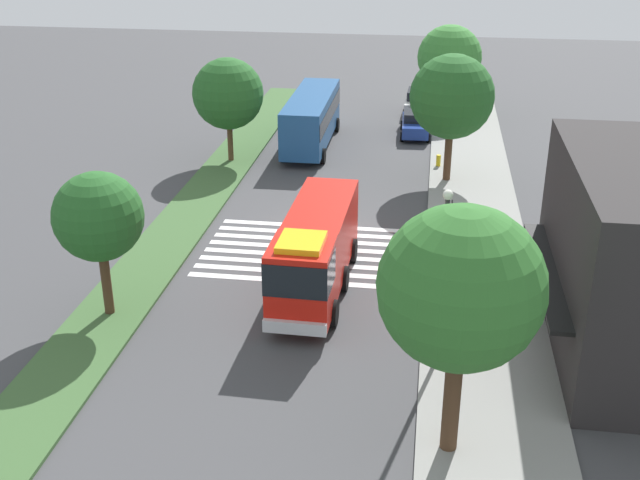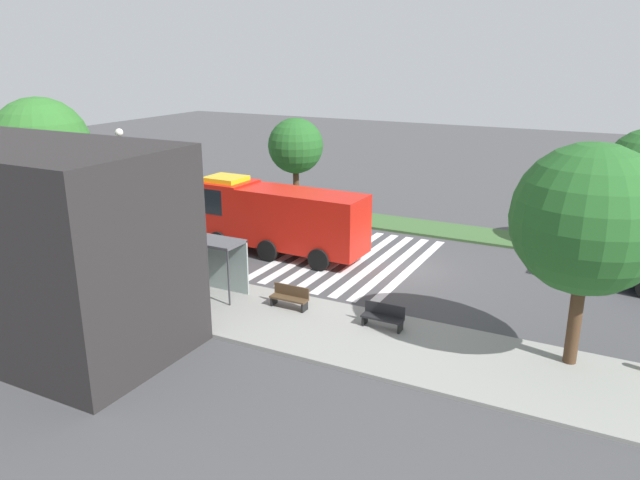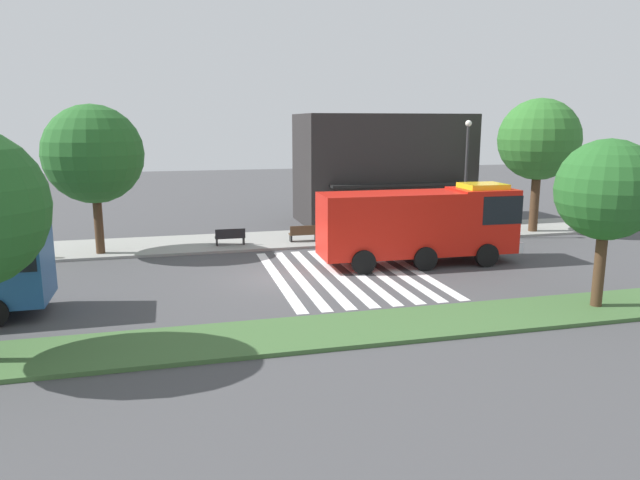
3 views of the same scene
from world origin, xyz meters
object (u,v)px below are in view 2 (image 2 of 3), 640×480
at_px(bench_near_shelter, 290,297).
at_px(median_tree_west, 296,146).
at_px(fire_truck, 272,215).
at_px(sidewalk_tree_east, 41,147).
at_px(sidewalk_tree_west, 588,220).
at_px(bus_stop_shelter, 209,252).
at_px(street_lamp, 124,188).
at_px(bench_west_of_shelter, 383,316).

bearing_deg(bench_near_shelter, median_tree_west, -61.30).
xyz_separation_m(fire_truck, sidewalk_tree_east, (9.70, 5.63, 3.58)).
height_order(sidewalk_tree_west, median_tree_west, sidewalk_tree_west).
xyz_separation_m(fire_truck, bench_near_shelter, (-4.54, 6.03, -1.45)).
bearing_deg(fire_truck, bus_stop_shelter, 96.43).
distance_m(fire_truck, bench_near_shelter, 7.69).
bearing_deg(street_lamp, bench_near_shelter, 175.16).
xyz_separation_m(fire_truck, bench_west_of_shelter, (-8.61, 6.03, -1.45)).
relative_size(bus_stop_shelter, sidewalk_tree_east, 0.44).
xyz_separation_m(fire_truck, bus_stop_shelter, (-0.54, 6.01, -0.15)).
bearing_deg(bus_stop_shelter, bench_west_of_shelter, 179.91).
relative_size(street_lamp, median_tree_west, 1.11).
bearing_deg(bench_near_shelter, sidewalk_tree_east, -1.58).
relative_size(fire_truck, street_lamp, 1.45).
bearing_deg(bus_stop_shelter, median_tree_west, -75.33).
distance_m(fire_truck, bus_stop_shelter, 6.04).
relative_size(bench_west_of_shelter, median_tree_west, 0.27).
xyz_separation_m(bench_near_shelter, sidewalk_tree_west, (-10.64, -0.39, 4.51)).
distance_m(fire_truck, median_tree_west, 8.85).
bearing_deg(fire_truck, sidewalk_tree_east, 31.43).
bearing_deg(bus_stop_shelter, sidewalk_tree_west, -178.51).
bearing_deg(fire_truck, street_lamp, 48.67).
distance_m(bus_stop_shelter, bench_near_shelter, 4.20).
height_order(sidewalk_tree_east, median_tree_west, sidewalk_tree_east).
xyz_separation_m(bus_stop_shelter, bench_near_shelter, (-4.00, 0.01, -1.30)).
bearing_deg(median_tree_west, bench_near_shelter, 118.70).
distance_m(bus_stop_shelter, bench_west_of_shelter, 8.17).
height_order(bench_near_shelter, street_lamp, street_lamp).
distance_m(sidewalk_tree_west, median_tree_west, 22.81).
bearing_deg(bench_west_of_shelter, sidewalk_tree_west, -176.58).
height_order(street_lamp, median_tree_west, street_lamp).
xyz_separation_m(street_lamp, sidewalk_tree_west, (-20.00, 0.40, 1.08)).
height_order(bus_stop_shelter, median_tree_west, median_tree_west).
height_order(bus_stop_shelter, bench_west_of_shelter, bus_stop_shelter).
distance_m(sidewalk_tree_east, median_tree_west, 15.16).
height_order(fire_truck, bench_west_of_shelter, fire_truck).
bearing_deg(bench_west_of_shelter, bench_near_shelter, 0.00).
xyz_separation_m(street_lamp, median_tree_west, (-1.70, -13.19, 0.30)).
relative_size(bench_west_of_shelter, sidewalk_tree_west, 0.22).
bearing_deg(sidewalk_tree_west, fire_truck, -20.36).
relative_size(fire_truck, bench_near_shelter, 6.00).
xyz_separation_m(bus_stop_shelter, street_lamp, (5.36, -0.78, 2.13)).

